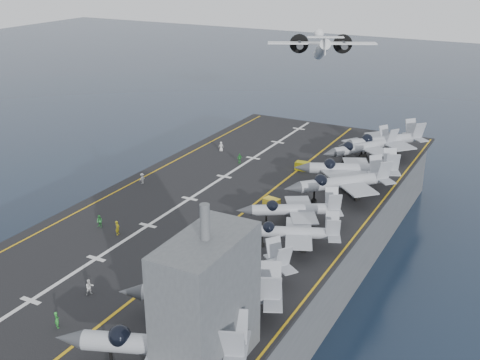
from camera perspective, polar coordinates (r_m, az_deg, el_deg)
The scene contains 28 objects.
ground at distance 87.83m, azimuth -1.24°, elevation -8.77°, with size 500.00×500.00×0.00m, color #142135.
hull at distance 85.44m, azimuth -1.27°, elevation -5.87°, with size 36.00×90.00×10.00m, color #56595E.
flight_deck at distance 83.20m, azimuth -1.30°, elevation -2.68°, with size 38.00×92.00×0.40m, color black.
foul_line at distance 81.81m, azimuth 0.54°, elevation -2.94°, with size 0.35×90.00×0.02m, color gold.
landing_centerline at distance 85.98m, azimuth -4.79°, elevation -1.77°, with size 0.50×90.00×0.02m, color silver.
deck_edge_port at distance 92.02m, azimuth -10.57°, elevation -0.49°, with size 0.25×90.00×0.02m, color gold.
deck_edge_stbd at distance 76.59m, azimuth 10.92°, elevation -5.12°, with size 0.25×90.00×0.02m, color gold.
island_superstructure at distance 49.92m, azimuth -3.20°, elevation -10.23°, with size 5.00×10.00×15.00m, color #56595E, non-canonical shape.
fighter_jet_0 at distance 51.96m, azimuth -7.34°, elevation -15.16°, with size 19.26×16.13×5.70m, color #8E939C, non-canonical shape.
fighter_jet_1 at distance 58.36m, azimuth -2.78°, elevation -10.63°, with size 18.77×16.24×5.48m, color gray, non-canonical shape.
fighter_jet_2 at distance 62.12m, azimuth -0.37°, elevation -8.84°, with size 15.55×16.60×4.80m, color #9BA2AB, non-canonical shape.
fighter_jet_3 at distance 71.37m, azimuth 5.02°, elevation -4.86°, with size 15.14×12.87×4.45m, color #9098A1, non-canonical shape.
fighter_jet_4 at distance 77.21m, azimuth 5.27°, elevation -2.69°, with size 16.06×14.53×4.65m, color #9198A1, non-canonical shape.
fighter_jet_5 at distance 85.85m, azimuth 9.78°, elevation -0.08°, with size 18.71×18.80×5.53m, color gray, non-canonical shape.
fighter_jet_6 at distance 91.49m, azimuth 10.64°, elevation 1.17°, with size 18.42×15.92×5.38m, color gray, non-canonical shape.
fighter_jet_7 at distance 102.31m, azimuth 11.63°, elevation 3.16°, with size 16.17×17.55×5.07m, color #8D939B, non-canonical shape.
fighter_jet_8 at distance 105.75m, azimuth 13.61°, elevation 3.73°, with size 18.71×19.05×5.57m, color gray, non-canonical shape.
tow_cart_a at distance 68.14m, azimuth -5.70°, elevation -7.75°, with size 2.46×2.03×1.26m, color yellow, non-canonical shape.
tow_cart_b at distance 82.84m, azimuth 3.01°, elevation -2.18°, with size 2.33×1.72×1.28m, color yellow, non-canonical shape.
tow_cart_c at distance 97.08m, azimuth 5.94°, elevation 1.33°, with size 2.27×1.54×1.32m, color gold, non-canonical shape.
crew_1 at distance 76.48m, azimuth -11.54°, elevation -4.46°, with size 1.03×1.27×1.84m, color yellow.
crew_2 at distance 78.96m, azimuth -13.17°, elevation -3.83°, with size 1.02×0.71×1.64m, color green.
crew_3 at distance 92.11m, azimuth -9.26°, elevation 0.15°, with size 0.77×1.05×1.62m, color silver.
crew_4 at distance 99.49m, azimuth -0.03°, elevation 2.06°, with size 1.12×1.21×1.67m, color #268C33.
crew_5 at distance 105.47m, azimuth -1.81°, elevation 3.19°, with size 1.24×1.17×1.73m, color silver.
crew_6 at distance 60.45m, azimuth -16.98°, elevation -12.55°, with size 1.21×1.07×1.70m, color green.
crew_7 at distance 64.65m, azimuth -14.08°, elevation -9.81°, with size 1.12×1.26×1.75m, color silver.
transport_plane at distance 126.90m, azimuth 7.75°, elevation 12.16°, with size 26.44×23.17×5.22m, color silver, non-canonical shape.
Camera 1 is at (37.39, -66.23, 43.94)m, focal length 45.00 mm.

